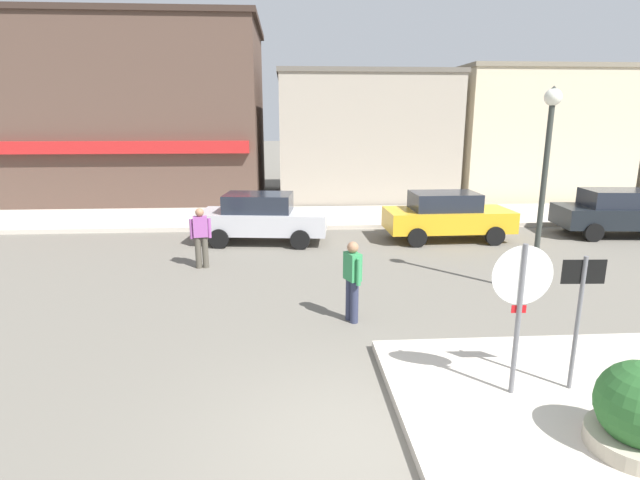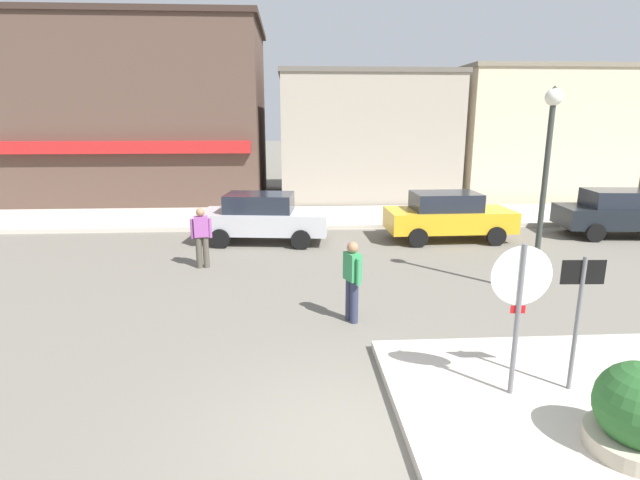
# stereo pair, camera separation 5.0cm
# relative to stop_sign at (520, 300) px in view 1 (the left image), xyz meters

# --- Properties ---
(ground_plane) EXTENTS (160.00, 160.00, 0.00)m
(ground_plane) POSITION_rel_stop_sign_xyz_m (-2.23, -0.89, -1.52)
(ground_plane) COLOR #6B665B
(kerb_far) EXTENTS (80.00, 4.00, 0.15)m
(kerb_far) POSITION_rel_stop_sign_xyz_m (-2.23, 13.14, -1.44)
(kerb_far) COLOR beige
(kerb_far) RESTS_ON ground
(stop_sign) EXTENTS (0.82, 0.08, 2.30)m
(stop_sign) POSITION_rel_stop_sign_xyz_m (0.00, 0.00, 0.00)
(stop_sign) COLOR slate
(stop_sign) RESTS_ON ground
(one_way_sign) EXTENTS (0.60, 0.06, 2.10)m
(one_way_sign) POSITION_rel_stop_sign_xyz_m (0.88, 0.06, -0.19)
(one_way_sign) COLOR slate
(one_way_sign) RESTS_ON ground
(planter) EXTENTS (1.10, 1.10, 1.23)m
(planter) POSITION_rel_stop_sign_xyz_m (0.90, -1.29, -0.96)
(planter) COLOR #ADA38E
(planter) RESTS_ON ground
(lamp_post) EXTENTS (0.36, 0.36, 4.54)m
(lamp_post) POSITION_rel_stop_sign_xyz_m (2.49, 4.38, 1.44)
(lamp_post) COLOR #333833
(lamp_post) RESTS_ON ground
(parked_car_nearest) EXTENTS (4.17, 2.23, 1.56)m
(parked_car_nearest) POSITION_rel_stop_sign_xyz_m (-3.89, 9.53, -0.71)
(parked_car_nearest) COLOR #B7B7BC
(parked_car_nearest) RESTS_ON ground
(parked_car_second) EXTENTS (4.04, 1.95, 1.56)m
(parked_car_second) POSITION_rel_stop_sign_xyz_m (2.06, 9.44, -0.71)
(parked_car_second) COLOR gold
(parked_car_second) RESTS_ON ground
(parked_car_third) EXTENTS (4.14, 2.15, 1.56)m
(parked_car_third) POSITION_rel_stop_sign_xyz_m (7.99, 9.61, -0.71)
(parked_car_third) COLOR black
(parked_car_third) RESTS_ON ground
(pedestrian_crossing_near) EXTENTS (0.34, 0.54, 1.61)m
(pedestrian_crossing_near) POSITION_rel_stop_sign_xyz_m (-1.86, 3.00, -0.65)
(pedestrian_crossing_near) COLOR #2D334C
(pedestrian_crossing_near) RESTS_ON ground
(pedestrian_crossing_far) EXTENTS (0.56, 0.27, 1.61)m
(pedestrian_crossing_far) POSITION_rel_stop_sign_xyz_m (-5.37, 6.80, -0.65)
(pedestrian_crossing_far) COLOR #4C473D
(pedestrian_crossing_far) RESTS_ON ground
(building_corner_shop) EXTENTS (11.07, 8.02, 8.14)m
(building_corner_shop) POSITION_rel_stop_sign_xyz_m (-9.74, 18.91, 2.55)
(building_corner_shop) COLOR brown
(building_corner_shop) RESTS_ON ground
(building_storefront_left_near) EXTENTS (8.06, 7.19, 5.91)m
(building_storefront_left_near) POSITION_rel_stop_sign_xyz_m (0.58, 18.79, 1.44)
(building_storefront_left_near) COLOR #9E9384
(building_storefront_left_near) RESTS_ON ground
(building_storefront_left_mid) EXTENTS (8.03, 7.42, 6.20)m
(building_storefront_left_mid) POSITION_rel_stop_sign_xyz_m (8.99, 19.36, 1.59)
(building_storefront_left_mid) COLOR beige
(building_storefront_left_mid) RESTS_ON ground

